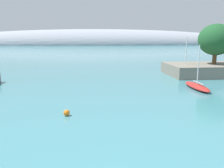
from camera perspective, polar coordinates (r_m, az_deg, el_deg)
name	(u,v)px	position (r m, az deg, el deg)	size (l,w,h in m)	color
shore_outcrop	(206,69)	(60.43, 21.32, 3.21)	(17.80, 12.34, 2.58)	gray
tree_clump_shore	(216,40)	(60.57, 23.31, 9.59)	(7.89, 7.89, 9.12)	brown
distant_ridge	(99,45)	(262.50, -3.18, 9.17)	(359.50, 51.90, 33.22)	#999EA8
sailboat_red_near_shore	(197,86)	(43.89, 19.39, -0.48)	(2.23, 8.52, 7.46)	red
sailboat_teal_mid_mooring	(185,73)	(58.47, 16.80, 2.50)	(6.31, 2.32, 8.90)	#1E6B70
mooring_buoy_orange	(67,113)	(27.95, -10.66, -6.68)	(0.72, 0.72, 0.72)	orange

